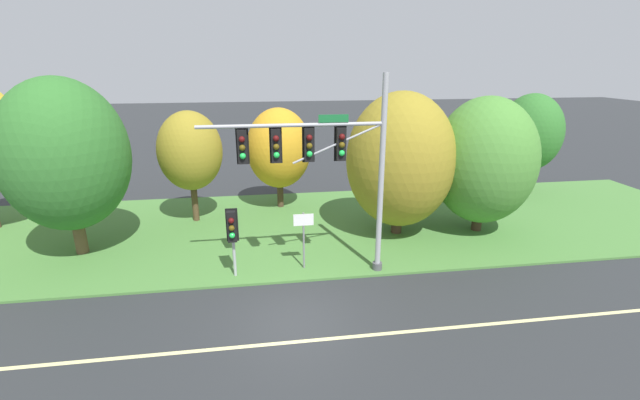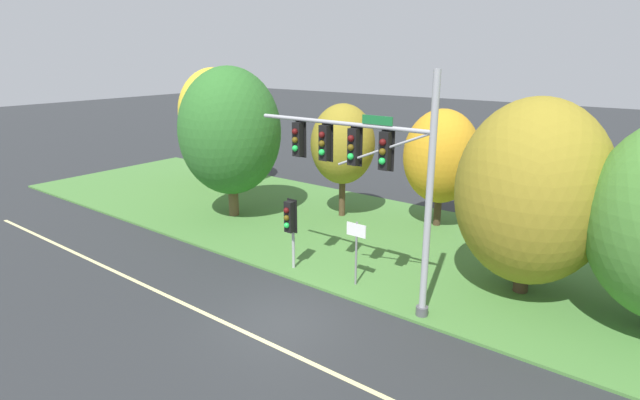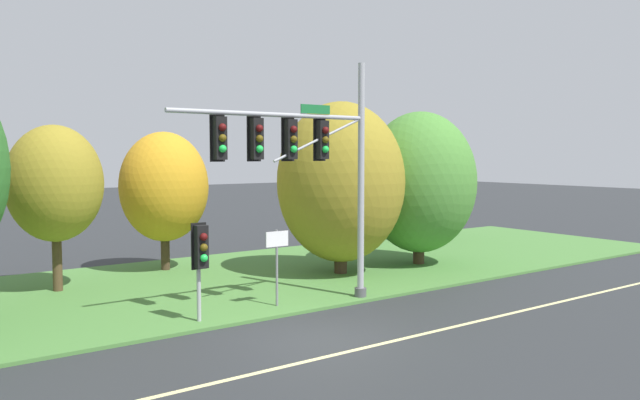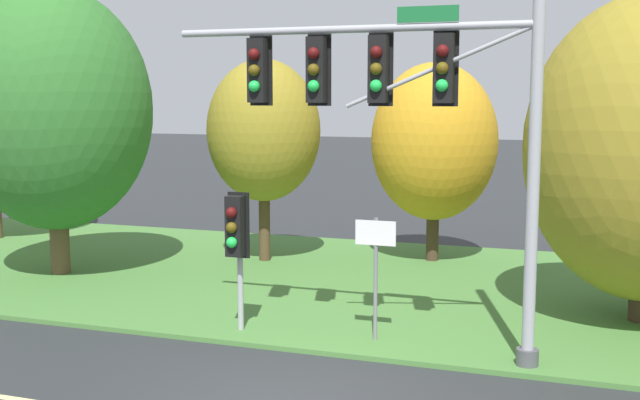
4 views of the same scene
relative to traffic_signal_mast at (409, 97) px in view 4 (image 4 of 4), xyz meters
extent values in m
cube|color=#477A38|center=(-1.40, 5.29, -4.81)|extent=(48.00, 11.50, 0.10)
cylinder|color=#9EA0A5|center=(2.23, 0.01, -0.85)|extent=(0.22, 0.22, 7.81)
cylinder|color=#4C4C51|center=(2.23, 0.01, -4.61)|extent=(0.40, 0.40, 0.30)
cylinder|color=#9EA0A5|center=(-1.17, 0.01, 1.23)|extent=(6.79, 0.14, 0.14)
cylinder|color=#9EA0A5|center=(0.53, 0.01, 0.53)|extent=(3.43, 0.08, 1.47)
cube|color=black|center=(0.63, 0.01, 0.50)|extent=(0.34, 0.28, 1.22)
cube|color=black|center=(0.63, 0.17, 0.50)|extent=(0.46, 0.04, 1.34)
sphere|color=#4C0C0C|center=(0.63, -0.17, 0.80)|extent=(0.22, 0.22, 0.22)
sphere|color=#51420C|center=(0.63, -0.17, 0.50)|extent=(0.22, 0.22, 0.22)
sphere|color=green|center=(0.63, -0.17, 0.20)|extent=(0.22, 0.22, 0.22)
cube|color=black|center=(-0.57, 0.01, 0.50)|extent=(0.34, 0.28, 1.22)
cube|color=black|center=(-0.57, 0.17, 0.50)|extent=(0.46, 0.04, 1.34)
sphere|color=#4C0C0C|center=(-0.57, -0.17, 0.80)|extent=(0.22, 0.22, 0.22)
sphere|color=#51420C|center=(-0.57, -0.17, 0.50)|extent=(0.22, 0.22, 0.22)
sphere|color=green|center=(-0.57, -0.17, 0.20)|extent=(0.22, 0.22, 0.22)
cube|color=black|center=(-1.77, 0.01, 0.50)|extent=(0.34, 0.28, 1.22)
cube|color=black|center=(-1.77, 0.17, 0.50)|extent=(0.46, 0.04, 1.34)
sphere|color=#4C0C0C|center=(-1.77, -0.17, 0.80)|extent=(0.22, 0.22, 0.22)
sphere|color=#51420C|center=(-1.77, -0.17, 0.50)|extent=(0.22, 0.22, 0.22)
sphere|color=green|center=(-1.77, -0.17, 0.20)|extent=(0.22, 0.22, 0.22)
cube|color=black|center=(-2.97, 0.01, 0.50)|extent=(0.34, 0.28, 1.22)
cube|color=black|center=(-2.97, 0.17, 0.50)|extent=(0.46, 0.04, 1.34)
sphere|color=#4C0C0C|center=(-2.97, -0.17, 0.80)|extent=(0.22, 0.22, 0.22)
sphere|color=#51420C|center=(-2.97, -0.17, 0.50)|extent=(0.22, 0.22, 0.22)
sphere|color=green|center=(-2.97, -0.17, 0.20)|extent=(0.22, 0.22, 0.22)
cube|color=#196B33|center=(0.33, -0.04, 1.45)|extent=(1.10, 0.04, 0.28)
cylinder|color=#9EA0A5|center=(-3.54, 0.31, -3.38)|extent=(0.12, 0.12, 2.75)
cube|color=black|center=(-3.54, 0.11, -2.57)|extent=(0.34, 0.28, 1.22)
cube|color=black|center=(-3.54, 0.27, -2.57)|extent=(0.46, 0.04, 1.34)
sphere|color=#4C0C0C|center=(-3.54, -0.07, -2.27)|extent=(0.22, 0.22, 0.22)
sphere|color=#51420C|center=(-3.54, -0.07, -2.57)|extent=(0.22, 0.22, 0.22)
sphere|color=green|center=(-3.54, -0.07, -2.87)|extent=(0.22, 0.22, 0.22)
cylinder|color=slate|center=(-0.75, 0.56, -3.54)|extent=(0.08, 0.08, 2.43)
cube|color=white|center=(-0.75, 0.53, -2.61)|extent=(0.81, 0.03, 0.48)
cylinder|color=brown|center=(-10.41, 3.51, -3.25)|extent=(0.51, 0.51, 3.02)
ellipsoid|color=#2D6B28|center=(-10.41, 3.51, -0.32)|extent=(5.15, 5.15, 6.43)
cylinder|color=#4C3823|center=(-5.87, 6.95, -3.31)|extent=(0.33, 0.33, 2.89)
ellipsoid|color=olive|center=(-5.87, 6.95, -0.96)|extent=(3.27, 3.27, 4.08)
cylinder|color=#423021|center=(-1.24, 8.58, -3.52)|extent=(0.36, 0.36, 2.47)
ellipsoid|color=#C68C1E|center=(-1.24, 8.58, -1.29)|extent=(3.63, 3.63, 4.54)
camera|label=1|loc=(-2.43, -15.36, 3.46)|focal=24.00mm
camera|label=2|loc=(8.48, -13.58, 3.49)|focal=28.00mm
camera|label=3|loc=(-11.02, -16.07, 0.04)|focal=35.00mm
camera|label=4|loc=(3.33, -14.26, 0.03)|focal=45.00mm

